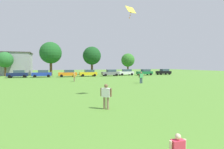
# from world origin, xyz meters

# --- Properties ---
(ground_plane) EXTENTS (160.00, 160.00, 0.00)m
(ground_plane) POSITION_xyz_m (0.00, 30.00, 0.00)
(ground_plane) COLOR #568C33
(child_kite_flyer) EXTENTS (0.48, 0.22, 1.01)m
(child_kite_flyer) POSITION_xyz_m (0.92, 2.70, 0.60)
(child_kite_flyer) COLOR #8C7259
(child_kite_flyer) RESTS_ON ground
(adult_bystander) EXTENTS (0.62, 0.55, 1.59)m
(adult_bystander) POSITION_xyz_m (1.13, 9.55, 0.94)
(adult_bystander) COLOR #8C7259
(adult_bystander) RESTS_ON ground
(bystander_near_trees) EXTENTS (0.84, 0.33, 1.77)m
(bystander_near_trees) POSITION_xyz_m (10.98, 23.14, 1.05)
(bystander_near_trees) COLOR navy
(bystander_near_trees) RESTS_ON ground
(bystander_midfield) EXTENTS (0.33, 0.71, 1.50)m
(bystander_midfield) POSITION_xyz_m (1.67, 29.62, 0.89)
(bystander_midfield) COLOR #8C7259
(bystander_midfield) RESTS_ON ground
(kite) EXTENTS (1.03, 0.73, 1.04)m
(kite) POSITION_xyz_m (4.44, 13.09, 7.44)
(kite) COLOR yellow
(parked_car_navy_0) EXTENTS (4.30, 2.02, 1.68)m
(parked_car_navy_0) POSITION_xyz_m (-9.05, 43.30, 0.86)
(parked_car_navy_0) COLOR #141E4C
(parked_car_navy_0) RESTS_ON ground
(parked_car_blue_1) EXTENTS (4.30, 2.02, 1.68)m
(parked_car_blue_1) POSITION_xyz_m (-4.01, 43.11, 0.86)
(parked_car_blue_1) COLOR #1E38AD
(parked_car_blue_1) RESTS_ON ground
(parked_car_orange_2) EXTENTS (4.30, 2.02, 1.68)m
(parked_car_orange_2) POSITION_xyz_m (1.77, 42.39, 0.86)
(parked_car_orange_2) COLOR orange
(parked_car_orange_2) RESTS_ON ground
(parked_car_yellow_3) EXTENTS (4.30, 2.02, 1.68)m
(parked_car_yellow_3) POSITION_xyz_m (6.77, 42.56, 0.86)
(parked_car_yellow_3) COLOR yellow
(parked_car_yellow_3) RESTS_ON ground
(parked_car_gray_4) EXTENTS (4.30, 2.02, 1.68)m
(parked_car_gray_4) POSITION_xyz_m (12.50, 42.45, 0.86)
(parked_car_gray_4) COLOR slate
(parked_car_gray_4) RESTS_ON ground
(parked_car_white_5) EXTENTS (4.30, 2.02, 1.68)m
(parked_car_white_5) POSITION_xyz_m (17.51, 43.78, 0.86)
(parked_car_white_5) COLOR white
(parked_car_white_5) RESTS_ON ground
(parked_car_green_6) EXTENTS (4.30, 2.02, 1.68)m
(parked_car_green_6) POSITION_xyz_m (22.73, 42.61, 0.86)
(parked_car_green_6) COLOR #196B38
(parked_car_green_6) RESTS_ON ground
(parked_car_black_7) EXTENTS (4.30, 2.02, 1.68)m
(parked_car_black_7) POSITION_xyz_m (29.47, 43.29, 0.86)
(parked_car_black_7) COLOR black
(parked_car_black_7) RESTS_ON ground
(tree_far_left) EXTENTS (3.97, 3.97, 6.18)m
(tree_far_left) POSITION_xyz_m (-13.09, 50.60, 4.17)
(tree_far_left) COLOR brown
(tree_far_left) RESTS_ON ground
(tree_left) EXTENTS (5.81, 5.81, 9.06)m
(tree_left) POSITION_xyz_m (-2.05, 49.69, 6.11)
(tree_left) COLOR brown
(tree_left) RESTS_ON ground
(tree_right) EXTENTS (5.27, 5.27, 8.21)m
(tree_right) POSITION_xyz_m (9.29, 49.76, 5.55)
(tree_right) COLOR brown
(tree_right) RESTS_ON ground
(tree_far_right) EXTENTS (4.15, 4.15, 6.46)m
(tree_far_right) POSITION_xyz_m (20.58, 49.34, 4.36)
(tree_far_right) COLOR brown
(tree_far_right) RESTS_ON ground
(house_left) EXTENTS (14.02, 8.68, 6.45)m
(house_left) POSITION_xyz_m (-14.28, 56.14, 3.23)
(house_left) COLOR #9999A3
(house_left) RESTS_ON ground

